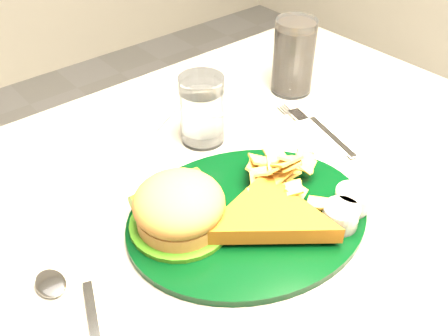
# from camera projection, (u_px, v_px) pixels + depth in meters

# --- Properties ---
(table) EXTENTS (1.20, 0.80, 0.75)m
(table) POSITION_uv_depth(u_px,v_px,m) (221.00, 336.00, 0.99)
(table) COLOR gray
(table) RESTS_ON ground
(dinner_plate) EXTENTS (0.41, 0.37, 0.08)m
(dinner_plate) POSITION_uv_depth(u_px,v_px,m) (249.00, 198.00, 0.69)
(dinner_plate) COLOR black
(dinner_plate) RESTS_ON table
(water_glass) EXTENTS (0.10, 0.10, 0.12)m
(water_glass) POSITION_uv_depth(u_px,v_px,m) (202.00, 110.00, 0.84)
(water_glass) COLOR white
(water_glass) RESTS_ON table
(cola_glass) EXTENTS (0.10, 0.10, 0.15)m
(cola_glass) POSITION_uv_depth(u_px,v_px,m) (294.00, 57.00, 0.96)
(cola_glass) COLOR black
(cola_glass) RESTS_ON table
(fork_napkin) EXTENTS (0.17, 0.20, 0.01)m
(fork_napkin) POSITION_uv_depth(u_px,v_px,m) (327.00, 134.00, 0.88)
(fork_napkin) COLOR white
(fork_napkin) RESTS_ON table
(spoon) EXTENTS (0.10, 0.18, 0.01)m
(spoon) POSITION_uv_depth(u_px,v_px,m) (93.00, 322.00, 0.58)
(spoon) COLOR silver
(spoon) RESTS_ON table
(wrapped_straw) EXTENTS (0.23, 0.17, 0.01)m
(wrapped_straw) POSITION_uv_depth(u_px,v_px,m) (151.00, 134.00, 0.88)
(wrapped_straw) COLOR white
(wrapped_straw) RESTS_ON table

